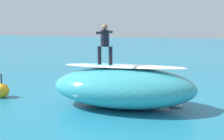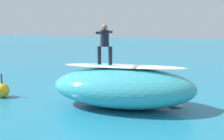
# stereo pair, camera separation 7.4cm
# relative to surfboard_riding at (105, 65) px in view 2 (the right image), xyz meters

# --- Properties ---
(ground_plane) EXTENTS (120.00, 120.00, 0.00)m
(ground_plane) POSITION_rel_surfboard_riding_xyz_m (-0.03, -1.96, -1.77)
(ground_plane) COLOR teal
(wave_crest) EXTENTS (6.52, 4.02, 1.72)m
(wave_crest) POSITION_rel_surfboard_riding_xyz_m (-0.80, -0.12, -0.91)
(wave_crest) COLOR teal
(wave_crest) RESTS_ON ground_plane
(wave_foam_lip) EXTENTS (5.31, 1.85, 0.08)m
(wave_foam_lip) POSITION_rel_surfboard_riding_xyz_m (-0.80, -0.12, -0.01)
(wave_foam_lip) COLOR white
(wave_foam_lip) RESTS_ON wave_crest
(surfboard_riding) EXTENTS (1.99, 0.50, 0.09)m
(surfboard_riding) POSITION_rel_surfboard_riding_xyz_m (0.00, 0.00, 0.00)
(surfboard_riding) COLOR #33B2D1
(surfboard_riding) RESTS_ON wave_crest
(surfer_riding) EXTENTS (0.68, 1.61, 1.70)m
(surfer_riding) POSITION_rel_surfboard_riding_xyz_m (-0.00, 0.00, 1.04)
(surfer_riding) COLOR black
(surfer_riding) RESTS_ON surfboard_riding
(surfboard_paddling) EXTENTS (2.50, 0.76, 0.09)m
(surfboard_paddling) POSITION_rel_surfboard_riding_xyz_m (0.35, -2.61, -1.73)
(surfboard_paddling) COLOR silver
(surfboard_paddling) RESTS_ON ground_plane
(surfer_paddling) EXTENTS (1.71, 0.46, 0.31)m
(surfer_paddling) POSITION_rel_surfboard_riding_xyz_m (0.22, -2.60, -1.55)
(surfer_paddling) COLOR black
(surfer_paddling) RESTS_ON surfboard_paddling
(buoy_marker) EXTENTS (0.68, 0.68, 1.16)m
(buoy_marker) POSITION_rel_surfboard_riding_xyz_m (5.19, 0.52, -1.42)
(buoy_marker) COLOR orange
(buoy_marker) RESTS_ON ground_plane
(foam_patch_near) EXTENTS (0.62, 0.65, 0.10)m
(foam_patch_near) POSITION_rel_surfboard_riding_xyz_m (2.17, -4.80, -1.72)
(foam_patch_near) COLOR white
(foam_patch_near) RESTS_ON ground_plane
(foam_patch_mid) EXTENTS (0.69, 0.64, 0.17)m
(foam_patch_mid) POSITION_rel_surfboard_riding_xyz_m (1.93, -4.62, -1.69)
(foam_patch_mid) COLOR white
(foam_patch_mid) RESTS_ON ground_plane
(foam_patch_far) EXTENTS (0.80, 0.80, 0.09)m
(foam_patch_far) POSITION_rel_surfboard_riding_xyz_m (-2.91, -0.95, -1.73)
(foam_patch_far) COLOR white
(foam_patch_far) RESTS_ON ground_plane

